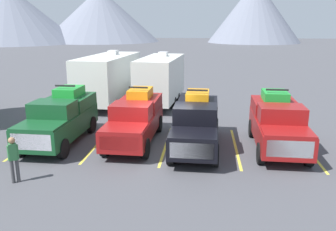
{
  "coord_description": "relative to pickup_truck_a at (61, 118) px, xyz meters",
  "views": [
    {
      "loc": [
        1.7,
        -14.97,
        5.67
      ],
      "look_at": [
        0.0,
        1.93,
        1.2
      ],
      "focal_mm": 37.97,
      "sensor_mm": 36.0,
      "label": 1
    }
  ],
  "objects": [
    {
      "name": "pickup_truck_c",
      "position": [
        6.52,
        -0.12,
        -0.01
      ],
      "size": [
        2.22,
        5.87,
        2.58
      ],
      "color": "black",
      "rests_on": "ground"
    },
    {
      "name": "pickup_truck_b",
      "position": [
        3.57,
        0.46,
        -0.05
      ],
      "size": [
        2.18,
        5.74,
        2.57
      ],
      "color": "maroon",
      "rests_on": "ground"
    },
    {
      "name": "lot_stripe_d",
      "position": [
        8.4,
        -0.03,
        -1.21
      ],
      "size": [
        0.12,
        5.5,
        0.01
      ],
      "primitive_type": "cube",
      "color": "gold",
      "rests_on": "ground"
    },
    {
      "name": "mountain_ridge",
      "position": [
        1.15,
        88.1,
        6.93
      ],
      "size": [
        147.24,
        47.57,
        17.32
      ],
      "color": "slate",
      "rests_on": "ground"
    },
    {
      "name": "pickup_truck_a",
      "position": [
        0.0,
        0.0,
        0.0
      ],
      "size": [
        2.27,
        5.5,
        2.67
      ],
      "color": "#144723",
      "rests_on": "ground"
    },
    {
      "name": "ground_plane",
      "position": [
        5.11,
        -0.96,
        -1.21
      ],
      "size": [
        240.0,
        240.0,
        0.0
      ],
      "primitive_type": "plane",
      "color": "#47474C"
    },
    {
      "name": "person_a",
      "position": [
        0.09,
        -4.6,
        -0.21
      ],
      "size": [
        0.33,
        0.31,
        1.73
      ],
      "color": "#3F3F42",
      "rests_on": "ground"
    },
    {
      "name": "lot_stripe_a",
      "position": [
        -1.46,
        -0.03,
        -1.21
      ],
      "size": [
        0.12,
        5.5,
        0.01
      ],
      "primitive_type": "cube",
      "color": "gold",
      "rests_on": "ground"
    },
    {
      "name": "camper_trailer_b",
      "position": [
        3.84,
        8.38,
        0.71
      ],
      "size": [
        2.93,
        7.69,
        3.64
      ],
      "color": "silver",
      "rests_on": "ground"
    },
    {
      "name": "lot_stripe_c",
      "position": [
        5.11,
        -0.03,
        -1.21
      ],
      "size": [
        0.12,
        5.5,
        0.01
      ],
      "primitive_type": "cube",
      "color": "gold",
      "rests_on": "ground"
    },
    {
      "name": "lot_stripe_b",
      "position": [
        1.83,
        -0.03,
        -1.21
      ],
      "size": [
        0.12,
        5.5,
        0.01
      ],
      "primitive_type": "cube",
      "color": "gold",
      "rests_on": "ground"
    },
    {
      "name": "pickup_truck_d",
      "position": [
        10.25,
        0.11,
        -0.0
      ],
      "size": [
        2.29,
        5.36,
        2.64
      ],
      "color": "maroon",
      "rests_on": "ground"
    },
    {
      "name": "camper_trailer_a",
      "position": [
        0.18,
        8.36,
        0.75
      ],
      "size": [
        3.24,
        8.75,
        3.72
      ],
      "color": "silver",
      "rests_on": "ground"
    },
    {
      "name": "lot_stripe_e",
      "position": [
        11.68,
        -0.03,
        -1.21
      ],
      "size": [
        0.12,
        5.5,
        0.01
      ],
      "primitive_type": "cube",
      "color": "gold",
      "rests_on": "ground"
    }
  ]
}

